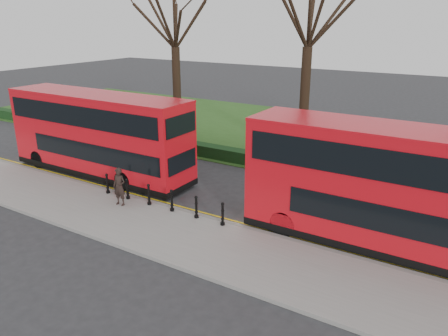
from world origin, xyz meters
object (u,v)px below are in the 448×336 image
Objects in this scene: bollard_row at (160,198)px; bus_lead at (99,135)px; bus_rear at (404,193)px; pedestrian at (119,187)px.

bollard_row is 0.60× the size of bus_lead.
pedestrian is at bearing -167.59° from bus_rear.
bus_lead is at bearing 179.13° from bus_rear.
bus_rear is 12.39m from pedestrian.
bollard_row is 10.52m from bus_rear.
bus_rear is at bearing 6.94° from pedestrian.
bus_rear is (10.19, 1.92, 1.78)m from bollard_row.
bollard_row is 6.73m from bus_lead.
bus_lead is 5.34m from pedestrian.
bus_rear is (16.33, -0.25, 0.09)m from bus_lead.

